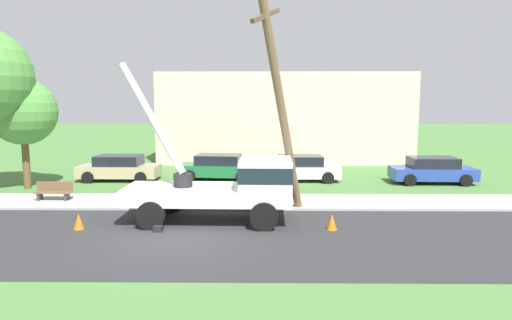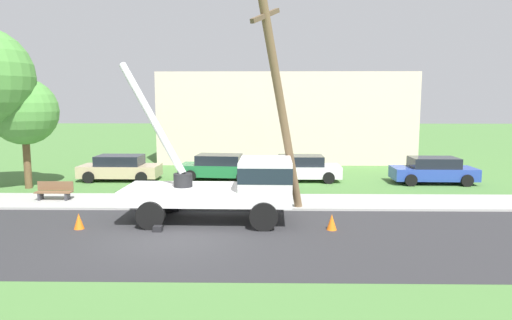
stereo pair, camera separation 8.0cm
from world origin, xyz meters
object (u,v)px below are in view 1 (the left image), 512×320
traffic_cone_behind (79,221)px  parked_sedan_white (300,168)px  traffic_cone_ahead (332,222)px  parked_sedan_tan (119,168)px  parked_sedan_green (218,167)px  park_bench (54,192)px  roadside_tree_near (23,112)px  leaning_utility_pole (281,104)px  utility_truck (231,184)px  parked_sedan_blue (432,170)px

traffic_cone_behind → parked_sedan_white: 13.05m
traffic_cone_ahead → parked_sedan_tan: size_ratio=0.13×
parked_sedan_green → park_bench: parked_sedan_green is taller
roadside_tree_near → leaning_utility_pole: bearing=-23.7°
leaning_utility_pole → parked_sedan_green: leaning_utility_pole is taller
parked_sedan_white → roadside_tree_near: (-14.16, -2.41, 3.20)m
utility_truck → parked_sedan_white: 9.30m
leaning_utility_pole → traffic_cone_behind: (-7.15, -1.84, -4.10)m
traffic_cone_behind → parked_sedan_white: size_ratio=0.13×
parked_sedan_tan → leaning_utility_pole: bearing=-42.3°
parked_sedan_tan → parked_sedan_white: same height
parked_sedan_tan → park_bench: (-1.25, -5.48, -0.25)m
parked_sedan_green → parked_sedan_white: size_ratio=1.03×
parked_sedan_green → parked_sedan_blue: same height
utility_truck → parked_sedan_white: (3.29, 8.67, -0.70)m
parked_sedan_tan → parked_sedan_green: bearing=4.5°
utility_truck → parked_sedan_tan: utility_truck is taller
utility_truck → leaning_utility_pole: (1.86, 0.68, 2.97)m
leaning_utility_pole → parked_sedan_blue: 11.86m
leaning_utility_pole → roadside_tree_near: (-12.73, 5.57, -0.47)m
roadside_tree_near → parked_sedan_white: bearing=9.7°
parked_sedan_green → parked_sedan_blue: size_ratio=1.03×
traffic_cone_ahead → park_bench: park_bench is taller
parked_sedan_white → parked_sedan_blue: 7.19m
utility_truck → traffic_cone_behind: bearing=-167.7°
park_bench → traffic_cone_ahead: bearing=-20.0°
utility_truck → traffic_cone_behind: size_ratio=12.07×
parked_sedan_blue → utility_truck: bearing=-142.6°
parked_sedan_blue → traffic_cone_behind: bearing=-149.8°
leaning_utility_pole → traffic_cone_ahead: size_ratio=15.30×
parked_sedan_blue → park_bench: size_ratio=2.77×
parked_sedan_blue → roadside_tree_near: (-21.31, -1.74, 3.20)m
traffic_cone_ahead → traffic_cone_behind: same height
utility_truck → parked_sedan_blue: size_ratio=1.52×
utility_truck → park_bench: size_ratio=4.22×
traffic_cone_behind → roadside_tree_near: bearing=127.0°
traffic_cone_behind → parked_sedan_tan: parked_sedan_tan is taller
traffic_cone_ahead → parked_sedan_white: parked_sedan_white is taller
parked_sedan_blue → parked_sedan_white: bearing=174.6°
leaning_utility_pole → parked_sedan_white: size_ratio=1.94×
traffic_cone_ahead → park_bench: size_ratio=0.35×
park_bench → traffic_cone_behind: bearing=-56.8°
parked_sedan_green → parked_sedan_white: bearing=-4.9°
traffic_cone_ahead → traffic_cone_behind: bearing=-179.8°
utility_truck → leaning_utility_pole: bearing=20.1°
utility_truck → parked_sedan_blue: 13.17m
utility_truck → parked_sedan_green: bearing=98.2°
traffic_cone_ahead → park_bench: (-11.71, 4.27, 0.18)m
utility_truck → leaning_utility_pole: 3.57m
traffic_cone_ahead → parked_sedan_tan: bearing=137.0°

